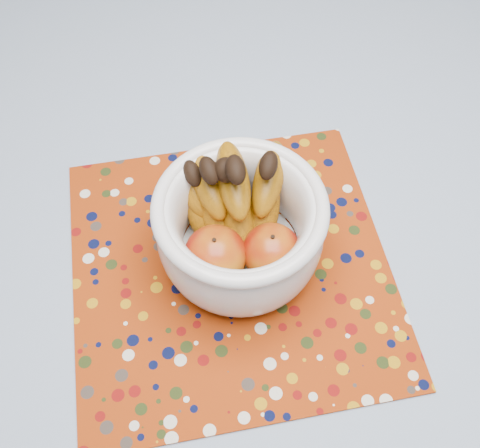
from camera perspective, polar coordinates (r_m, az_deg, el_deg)
The scene contains 4 objects.
table at distance 0.86m, azimuth 5.12°, elevation -2.19°, with size 1.20×1.20×0.75m.
tablecloth at distance 0.80m, azimuth 5.56°, elevation 0.76°, with size 1.32×1.32×0.01m, color slate.
placemat at distance 0.74m, azimuth -0.92°, elevation -4.40°, with size 0.41×0.41×0.00m, color #892A07.
fruit_bowl at distance 0.69m, azimuth -0.48°, elevation 0.44°, with size 0.22×0.22×0.17m.
Camera 1 is at (-0.08, -0.43, 1.42)m, focal length 42.00 mm.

